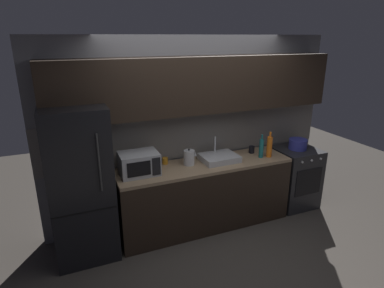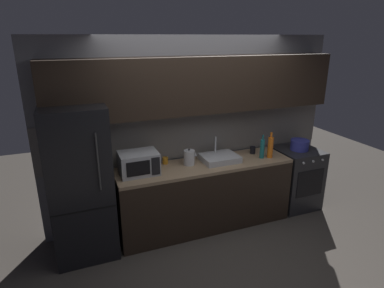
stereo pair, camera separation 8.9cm
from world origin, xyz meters
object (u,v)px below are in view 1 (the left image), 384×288
(wine_bottle_teal, at_px, (261,148))
(mug_amber, at_px, (165,161))
(cooking_pot, at_px, (298,144))
(wine_bottle_orange, at_px, (269,146))
(oven_range, at_px, (294,177))
(kettle, at_px, (189,157))
(mug_dark, at_px, (252,150))
(refrigerator, at_px, (81,184))
(microwave, at_px, (139,163))

(wine_bottle_teal, xyz_separation_m, mug_amber, (-1.29, 0.28, -0.09))
(wine_bottle_teal, relative_size, cooking_pot, 1.22)
(wine_bottle_teal, xyz_separation_m, wine_bottle_orange, (0.11, -0.02, 0.01))
(oven_range, xyz_separation_m, mug_amber, (-1.98, 0.21, 0.49))
(cooking_pot, bearing_deg, kettle, 178.05)
(wine_bottle_teal, bearing_deg, wine_bottle_orange, -10.87)
(wine_bottle_orange, distance_m, mug_dark, 0.28)
(refrigerator, bearing_deg, kettle, 2.48)
(refrigerator, distance_m, wine_bottle_teal, 2.36)
(kettle, height_order, wine_bottle_orange, wine_bottle_orange)
(kettle, bearing_deg, wine_bottle_teal, -7.86)
(oven_range, xyz_separation_m, mug_dark, (-0.72, 0.12, 0.50))
(wine_bottle_teal, bearing_deg, mug_amber, 167.53)
(wine_bottle_teal, relative_size, mug_amber, 3.78)
(microwave, bearing_deg, mug_dark, 3.47)
(microwave, bearing_deg, wine_bottle_orange, -3.88)
(refrigerator, distance_m, microwave, 0.69)
(oven_range, relative_size, mug_amber, 10.45)
(mug_amber, height_order, mug_dark, mug_dark)
(refrigerator, xyz_separation_m, oven_range, (3.05, -0.00, -0.45))
(oven_range, height_order, mug_dark, mug_dark)
(microwave, relative_size, wine_bottle_teal, 1.41)
(refrigerator, xyz_separation_m, mug_dark, (2.33, 0.12, 0.05))
(microwave, height_order, cooking_pot, microwave)
(mug_amber, bearing_deg, kettle, -27.49)
(refrigerator, height_order, mug_dark, refrigerator)
(microwave, distance_m, cooking_pot, 2.37)
(wine_bottle_teal, xyz_separation_m, mug_dark, (-0.02, 0.20, -0.08))
(microwave, distance_m, mug_amber, 0.44)
(refrigerator, height_order, microwave, refrigerator)
(wine_bottle_orange, relative_size, mug_amber, 4.12)
(wine_bottle_teal, height_order, mug_amber, wine_bottle_teal)
(refrigerator, distance_m, mug_amber, 1.09)
(wine_bottle_teal, distance_m, wine_bottle_orange, 0.12)
(mug_dark, bearing_deg, wine_bottle_orange, -58.55)
(oven_range, bearing_deg, cooking_pot, 35.34)
(kettle, relative_size, mug_dark, 2.15)
(wine_bottle_orange, xyz_separation_m, cooking_pot, (0.58, 0.10, -0.07))
(oven_range, bearing_deg, wine_bottle_teal, -173.48)
(refrigerator, xyz_separation_m, cooking_pot, (3.05, 0.00, 0.08))
(wine_bottle_orange, bearing_deg, refrigerator, 177.62)
(oven_range, relative_size, microwave, 1.96)
(mug_dark, bearing_deg, cooking_pot, -9.36)
(microwave, bearing_deg, mug_amber, 25.55)
(microwave, height_order, wine_bottle_teal, wine_bottle_teal)
(kettle, bearing_deg, mug_amber, 152.51)
(refrigerator, relative_size, cooking_pot, 6.72)
(microwave, height_order, kettle, microwave)
(microwave, relative_size, cooking_pot, 1.73)
(kettle, bearing_deg, cooking_pot, -1.95)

